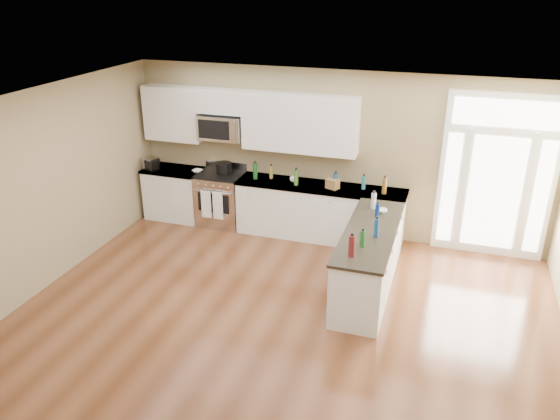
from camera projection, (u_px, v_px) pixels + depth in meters
name	position (u px, v px, depth m)	size (l,w,h in m)	color
ground	(251.00, 375.00, 6.17)	(8.00, 8.00, 0.00)	#552D17
room_shell	(248.00, 239.00, 5.49)	(8.00, 8.00, 8.00)	#95845E
back_cabinet_left	(176.00, 195.00, 10.03)	(1.10, 0.66, 0.94)	white
back_cabinet_right	(320.00, 213.00, 9.26)	(2.85, 0.66, 0.94)	white
peninsula_cabinet	(368.00, 262.00, 7.69)	(0.69, 2.32, 0.94)	white
upper_cabinet_left	(173.00, 113.00, 9.57)	(1.04, 0.33, 0.95)	white
upper_cabinet_right	(300.00, 124.00, 8.91)	(1.94, 0.33, 0.95)	white
upper_cabinet_short	(221.00, 101.00, 9.20)	(0.82, 0.33, 0.40)	white
microwave	(222.00, 127.00, 9.34)	(0.78, 0.41, 0.42)	silver
entry_door	(496.00, 177.00, 8.38)	(1.70, 0.10, 2.60)	white
kitchen_range	(221.00, 199.00, 9.76)	(0.79, 0.70, 1.08)	silver
stockpot	(224.00, 168.00, 9.56)	(0.27, 0.27, 0.21)	black
toaster_oven	(151.00, 164.00, 9.78)	(0.25, 0.20, 0.22)	silver
cardboard_box	(333.00, 184.00, 8.91)	(0.20, 0.14, 0.16)	brown
bowl_left	(197.00, 171.00, 9.67)	(0.17, 0.17, 0.04)	white
bowl_peninsula	(382.00, 211.00, 8.03)	(0.16, 0.16, 0.05)	white
cup_counter	(293.00, 179.00, 9.22)	(0.11, 0.11, 0.09)	white
counter_bottles	(336.00, 197.00, 8.26)	(2.39, 2.45, 0.28)	#19591E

